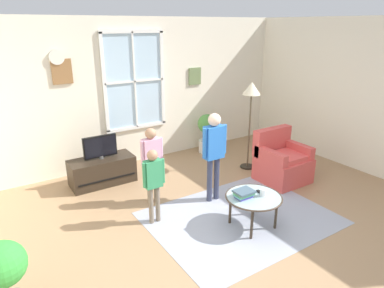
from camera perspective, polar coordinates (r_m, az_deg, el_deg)
The scene contains 17 objects.
ground_plane at distance 4.72m, azimuth 7.35°, elevation -13.75°, with size 6.85×6.40×0.02m, color #9E7A56.
back_wall at distance 6.59m, azimuth -9.04°, elevation 8.62°, with size 6.25×0.17×2.69m.
area_rug at distance 4.92m, azimuth 8.08°, elevation -12.07°, with size 2.45×1.89×0.01m, color #999EAD.
tv_stand at distance 5.95m, azimuth -14.71°, elevation -4.35°, with size 1.05×0.48×0.45m.
television at distance 5.80m, azimuth -15.06°, elevation -0.45°, with size 0.55×0.08×0.40m.
armchair at distance 6.03m, azimuth 14.68°, elevation -2.96°, with size 0.76×0.74×0.87m.
coffee_table at distance 4.58m, azimuth 10.22°, elevation -8.90°, with size 0.75×0.75×0.44m.
book_stack at distance 4.49m, azimuth 8.65°, elevation -8.17°, with size 0.25×0.20×0.10m.
cup at distance 4.58m, azimuth 11.75°, elevation -7.91°, with size 0.08×0.08×0.10m, color white.
remote_near_books at distance 4.65m, azimuth 11.38°, elevation -7.93°, with size 0.04×0.14×0.02m, color black.
remote_near_cup at distance 4.59m, azimuth 8.13°, elevation -8.11°, with size 0.04×0.14×0.02m, color black.
person_blue_shirt at distance 5.00m, azimuth 3.66°, elevation -0.56°, with size 0.41×0.19×1.36m.
person_green_shirt at distance 4.51m, azimuth -6.46°, elevation -5.66°, with size 0.32×0.14×1.05m.
person_pink_shirt at distance 5.00m, azimuth -6.75°, elevation -2.13°, with size 0.35×0.16×1.17m.
potted_plant_by_window at distance 7.09m, azimuth 2.54°, elevation 2.12°, with size 0.40×0.40×0.81m.
potted_plant_corner at distance 3.63m, azimuth -28.87°, elevation -18.09°, with size 0.42×0.42×0.78m.
floor_lamp at distance 6.15m, azimuth 9.83°, elevation 7.72°, with size 0.32×0.32×1.61m.
Camera 1 is at (-2.62, -2.97, 2.56)m, focal length 32.01 mm.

